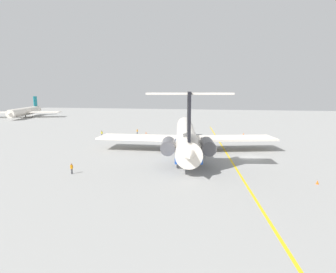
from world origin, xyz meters
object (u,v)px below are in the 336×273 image
at_px(safety_cone_tail, 317,182).
at_px(airliner_mid_right, 25,111).
at_px(ground_crew_portside, 102,133).
at_px(safety_cone_wingtip, 146,133).
at_px(ground_crew_near_nose, 137,131).
at_px(ground_crew_near_tail, 72,167).
at_px(safety_cone_nose, 244,134).
at_px(main_jetliner, 186,136).

bearing_deg(safety_cone_tail, airliner_mid_right, 53.92).
height_order(ground_crew_portside, safety_cone_wingtip, ground_crew_portside).
relative_size(ground_crew_near_nose, safety_cone_tail, 3.04).
distance_m(ground_crew_near_tail, ground_crew_portside, 35.36).
height_order(ground_crew_near_nose, safety_cone_nose, ground_crew_near_nose).
bearing_deg(ground_crew_portside, safety_cone_wingtip, 113.17).
distance_m(ground_crew_near_nose, safety_cone_tail, 53.67).
relative_size(airliner_mid_right, ground_crew_portside, 18.92).
bearing_deg(main_jetliner, airliner_mid_right, 46.68).
relative_size(airliner_mid_right, ground_crew_near_tail, 19.40).
relative_size(main_jetliner, safety_cone_tail, 80.12).
xyz_separation_m(ground_crew_portside, safety_cone_wingtip, (7.98, -10.89, -0.84)).
bearing_deg(safety_cone_nose, main_jetliner, 151.49).
xyz_separation_m(ground_crew_near_nose, safety_cone_tail, (-37.96, -37.93, -0.78)).
relative_size(airliner_mid_right, safety_cone_tail, 60.70).
relative_size(airliner_mid_right, safety_cone_nose, 60.70).
xyz_separation_m(ground_crew_near_nose, safety_cone_nose, (5.19, -31.47, -0.78)).
bearing_deg(airliner_mid_right, ground_crew_near_nose, 43.95).
bearing_deg(ground_crew_near_nose, ground_crew_near_tail, -30.65).
bearing_deg(ground_crew_near_nose, main_jetliner, 6.88).
relative_size(ground_crew_near_tail, safety_cone_nose, 3.13).
bearing_deg(safety_cone_tail, main_jetliner, 50.43).
relative_size(main_jetliner, safety_cone_wingtip, 80.12).
distance_m(ground_crew_near_tail, safety_cone_tail, 36.56).
relative_size(main_jetliner, ground_crew_near_tail, 25.61).
bearing_deg(ground_crew_near_tail, safety_cone_tail, -107.49).
bearing_deg(main_jetliner, safety_cone_nose, -36.63).
bearing_deg(main_jetliner, ground_crew_portside, 52.07).
xyz_separation_m(main_jetliner, ground_crew_portside, (14.87, 25.94, -2.39)).
distance_m(airliner_mid_right, safety_cone_tail, 133.67).
height_order(airliner_mid_right, safety_cone_tail, airliner_mid_right).
bearing_deg(ground_crew_near_nose, safety_cone_tail, 12.27).
xyz_separation_m(main_jetliner, safety_cone_tail, (-17.06, -20.64, -3.23)).
distance_m(airliner_mid_right, safety_cone_nose, 107.62).
relative_size(airliner_mid_right, ground_crew_near_nose, 19.97).
height_order(ground_crew_near_tail, safety_cone_nose, ground_crew_near_tail).
xyz_separation_m(ground_crew_near_nose, ground_crew_portside, (-6.04, 8.66, 0.06)).
distance_m(safety_cone_nose, safety_cone_tail, 43.64).
bearing_deg(safety_cone_tail, ground_crew_near_tail, 93.07).
xyz_separation_m(ground_crew_near_nose, safety_cone_wingtip, (1.94, -2.23, -0.78)).
bearing_deg(ground_crew_portside, ground_crew_near_tail, 3.52).
height_order(ground_crew_near_nose, ground_crew_portside, ground_crew_portside).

